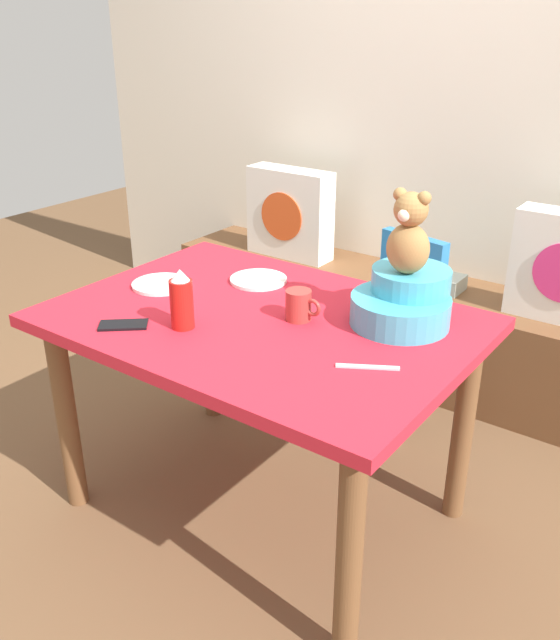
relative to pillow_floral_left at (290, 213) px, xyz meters
The scene contains 15 objects.
ground_plane 1.55m from the pillow_floral_left, 58.40° to the right, with size 8.00×8.00×0.00m, color brown.
back_wall 1.00m from the pillow_floral_left, 21.75° to the left, with size 4.40×0.10×2.60m, color silver.
window_bench 0.86m from the pillow_floral_left, ahead, with size 2.60×0.44×0.46m, color brown.
pillow_floral_left is the anchor object (origin of this frame).
book_stack 0.84m from the pillow_floral_left, ahead, with size 0.20×0.14×0.07m, color #A6B1A6.
dining_table 1.39m from the pillow_floral_left, 58.40° to the right, with size 1.29×0.91×0.74m.
highchair 0.91m from the pillow_floral_left, 27.75° to the right, with size 0.39×0.50×0.79m.
infant_seat_teal 1.47m from the pillow_floral_left, 41.21° to the right, with size 0.30×0.33×0.16m.
teddy_bear 1.51m from the pillow_floral_left, 41.22° to the right, with size 0.13×0.12×0.25m.
ketchup_bottle 1.51m from the pillow_floral_left, 66.99° to the right, with size 0.07×0.07×0.18m.
coffee_mug 1.42m from the pillow_floral_left, 53.56° to the right, with size 0.12×0.08×0.09m.
dinner_plate_near 1.10m from the pillow_floral_left, 60.49° to the right, with size 0.20×0.20×0.01m, color white.
dinner_plate_far 1.22m from the pillow_floral_left, 76.02° to the right, with size 0.20×0.20×0.01m, color white.
cell_phone 1.55m from the pillow_floral_left, 73.58° to the right, with size 0.07×0.14×0.01m, color black.
table_fork 1.74m from the pillow_floral_left, 47.85° to the right, with size 0.02×0.17×0.01m, color silver.
Camera 1 is at (1.19, -1.54, 1.61)m, focal length 38.54 mm.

